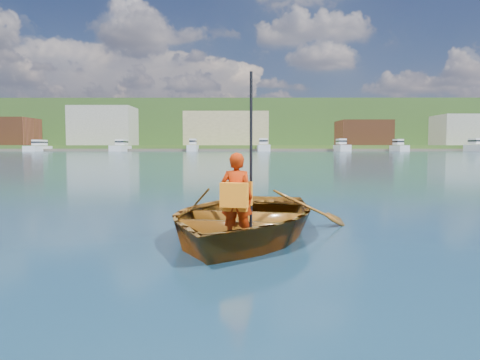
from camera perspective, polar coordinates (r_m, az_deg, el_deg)
name	(u,v)px	position (r m, az deg, el deg)	size (l,w,h in m)	color
ground	(198,234)	(6.95, -5.17, -6.61)	(600.00, 600.00, 0.00)	#0D2842
rowboat	(242,217)	(6.74, 0.22, -4.59)	(3.78, 4.64, 0.84)	brown
child_paddler	(237,197)	(5.79, -0.40, -2.03)	(0.46, 0.40, 2.12)	#9F2204
shoreline	(241,130)	(243.58, 0.08, 6.13)	(400.00, 140.00, 22.00)	#375A28
dock	(245,150)	(154.81, 0.67, 3.67)	(159.98, 12.69, 0.80)	brown
waterfront_buildings	(219,130)	(172.13, -2.57, 6.15)	(202.00, 16.00, 14.00)	brown
marina_yachts	(252,147)	(150.15, 1.41, 4.06)	(144.12, 13.81, 4.41)	silver
hillside_trees	(211,115)	(247.81, -3.50, 7.97)	(307.29, 85.61, 25.08)	#382314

